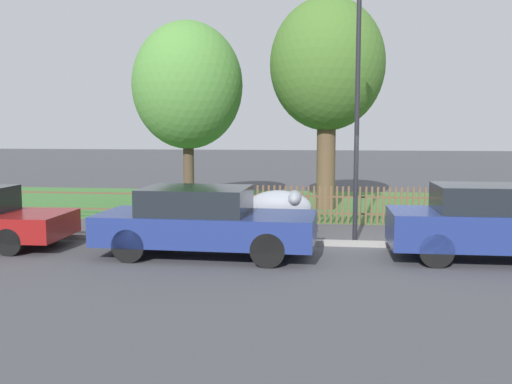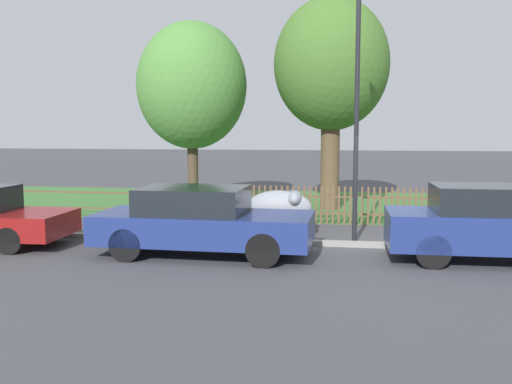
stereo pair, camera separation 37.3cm
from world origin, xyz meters
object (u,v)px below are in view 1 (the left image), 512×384
(tree_behind_motorcycle, at_px, (327,66))
(parked_car_navy_estate, at_px, (496,223))
(tree_nearest_kerb, at_px, (188,86))
(street_lamp, at_px, (358,65))
(covered_motorcycle, at_px, (281,207))
(parked_car_black_saloon, at_px, (204,221))

(tree_behind_motorcycle, bearing_deg, parked_car_navy_estate, -64.01)
(tree_nearest_kerb, height_order, street_lamp, street_lamp)
(covered_motorcycle, xyz_separation_m, tree_behind_motorcycle, (1.08, 4.68, 4.01))
(parked_car_navy_estate, height_order, tree_behind_motorcycle, tree_behind_motorcycle)
(parked_car_black_saloon, relative_size, covered_motorcycle, 2.46)
(parked_car_black_saloon, height_order, tree_behind_motorcycle, tree_behind_motorcycle)
(covered_motorcycle, distance_m, street_lamp, 4.00)
(parked_car_navy_estate, bearing_deg, tree_nearest_kerb, 139.18)
(tree_nearest_kerb, height_order, tree_behind_motorcycle, tree_behind_motorcycle)
(parked_car_black_saloon, relative_size, street_lamp, 0.68)
(covered_motorcycle, height_order, street_lamp, street_lamp)
(parked_car_black_saloon, height_order, tree_nearest_kerb, tree_nearest_kerb)
(tree_nearest_kerb, xyz_separation_m, tree_behind_motorcycle, (4.57, 0.36, 0.61))
(parked_car_black_saloon, bearing_deg, tree_behind_motorcycle, 72.96)
(tree_nearest_kerb, bearing_deg, covered_motorcycle, -51.11)
(parked_car_navy_estate, relative_size, street_lamp, 0.65)
(tree_nearest_kerb, distance_m, tree_behind_motorcycle, 4.62)
(tree_nearest_kerb, distance_m, street_lamp, 7.46)
(tree_behind_motorcycle, relative_size, street_lamp, 1.03)
(tree_nearest_kerb, bearing_deg, parked_car_navy_estate, -40.09)
(street_lamp, bearing_deg, tree_behind_motorcycle, 97.67)
(parked_car_black_saloon, distance_m, tree_behind_motorcycle, 8.76)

